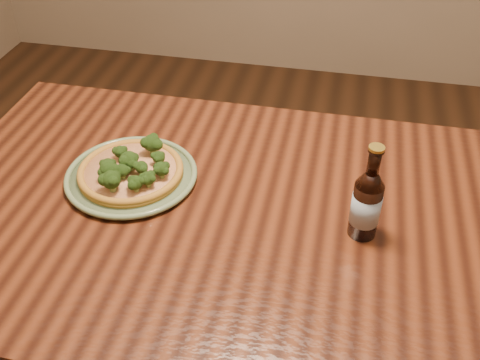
% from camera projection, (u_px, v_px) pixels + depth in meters
% --- Properties ---
extents(table, '(1.60, 0.90, 0.75)m').
position_uv_depth(table, '(273.00, 246.00, 1.29)').
color(table, '#4E2310').
rests_on(table, ground).
extents(plate, '(0.31, 0.31, 0.02)m').
position_uv_depth(plate, '(131.00, 176.00, 1.33)').
color(plate, '#677D56').
rests_on(plate, table).
extents(pizza, '(0.25, 0.25, 0.07)m').
position_uv_depth(pizza, '(131.00, 170.00, 1.31)').
color(pizza, '#AC7926').
rests_on(pizza, plate).
extents(beer_bottle, '(0.06, 0.06, 0.22)m').
position_uv_depth(beer_bottle, '(367.00, 203.00, 1.14)').
color(beer_bottle, black).
rests_on(beer_bottle, table).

